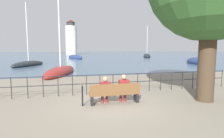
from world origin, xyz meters
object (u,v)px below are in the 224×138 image
Objects in this scene: sailboat_4 at (147,56)px; sailboat_3 at (198,62)px; sailboat_1 at (75,57)px; harbor_lighthouse at (71,39)px; seated_person_right at (124,87)px; closed_umbrella at (82,94)px; sailboat_2 at (61,71)px; park_bench at (115,94)px; sailboat_0 at (29,64)px; seated_person_left at (105,89)px.

sailboat_3 is at bearing -73.36° from sailboat_4.
harbor_lighthouse is (-0.67, 46.50, 8.07)m from sailboat_1.
sailboat_1 is at bearing 91.47° from seated_person_right.
closed_umbrella is at bearing -124.97° from sailboat_3.
park_bench is at bearing -61.16° from sailboat_2.
seated_person_right is 0.07× the size of harbor_lighthouse.
seated_person_right is 0.13× the size of sailboat_0.
sailboat_2 is 0.64× the size of harbor_lighthouse.
sailboat_3 is (18.73, 18.03, -0.34)m from seated_person_right.
sailboat_4 reaches higher than sailboat_3.
harbor_lighthouse reaches higher than closed_umbrella.
closed_umbrella is 41.69m from sailboat_1.
seated_person_left is 0.10× the size of sailboat_2.
sailboat_2 reaches higher than seated_person_left.
sailboat_4 is at bearing -62.49° from harbor_lighthouse.
sailboat_0 is (-8.41, 21.09, -0.44)m from seated_person_right.
sailboat_3 reaches higher than sailboat_1.
closed_umbrella is at bearing -175.64° from seated_person_left.
seated_person_left is at bearing 168.99° from park_bench.
harbor_lighthouse is (6.66, 67.02, 8.15)m from sailboat_0.
sailboat_2 is at bearing 103.04° from seated_person_left.
closed_umbrella is (-0.98, -0.07, -0.16)m from seated_person_left.
sailboat_4 is (21.66, 44.06, -0.06)m from park_bench.
harbor_lighthouse reaches higher than park_bench.
park_bench is 88.56m from harbor_lighthouse.
seated_person_left is 49.21m from sailboat_4.
closed_umbrella is 0.09× the size of sailboat_3.
sailboat_4 is at bearing 63.81° from park_bench.
harbor_lighthouse reaches higher than sailboat_3.
closed_umbrella is (-1.81, -0.07, -0.19)m from seated_person_right.
seated_person_right is 0.12× the size of sailboat_3.
sailboat_0 is at bearing 129.49° from sailboat_2.
sailboat_2 is at bearing -112.51° from sailboat_1.
sailboat_4 is 0.58× the size of harbor_lighthouse.
seated_person_left is 0.99m from closed_umbrella.
closed_umbrella is at bearing 179.73° from park_bench.
park_bench is 0.22× the size of sailboat_3.
seated_person_right reaches higher than seated_person_left.
seated_person_left is 0.83m from seated_person_right.
closed_umbrella is at bearing -68.50° from sailboat_2.
seated_person_left is at bearing -89.41° from harbor_lighthouse.
sailboat_4 is at bearing -12.49° from sailboat_1.
sailboat_1 is at bearing -89.17° from harbor_lighthouse.
sailboat_4 is (23.06, 44.05, -0.12)m from closed_umbrella.
seated_person_right is (0.42, 0.08, 0.25)m from park_bench.
sailboat_1 is at bearing -151.79° from sailboat_4.
harbor_lighthouse is (-1.33, 88.19, 7.95)m from park_bench.
closed_umbrella is at bearing -90.05° from harbor_lighthouse.
sailboat_1 is at bearing 99.77° from sailboat_2.
sailboat_2 is (5.17, -10.72, 0.04)m from sailboat_0.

